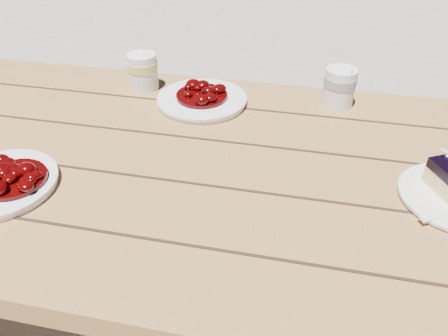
% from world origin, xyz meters
% --- Properties ---
extents(picnic_table, '(2.00, 1.55, 0.75)m').
position_xyz_m(picnic_table, '(0.00, -0.00, 0.59)').
color(picnic_table, brown).
rests_on(picnic_table, ground).
extents(main_plate, '(0.21, 0.21, 0.02)m').
position_xyz_m(main_plate, '(-0.30, -0.17, 0.76)').
color(main_plate, white).
rests_on(main_plate, picnic_table).
extents(goulash_stew, '(0.13, 0.13, 0.04)m').
position_xyz_m(goulash_stew, '(-0.27, -0.16, 0.79)').
color(goulash_stew, '#3C0202').
rests_on(goulash_stew, main_plate).
extents(coffee_cup, '(0.08, 0.08, 0.10)m').
position_xyz_m(coffee_cup, '(0.34, 0.31, 0.80)').
color(coffee_cup, white).
rests_on(coffee_cup, picnic_table).
extents(second_plate, '(0.22, 0.22, 0.02)m').
position_xyz_m(second_plate, '(-0.00, 0.25, 0.76)').
color(second_plate, white).
rests_on(second_plate, picnic_table).
extents(second_stew, '(0.13, 0.13, 0.04)m').
position_xyz_m(second_stew, '(-0.00, 0.25, 0.79)').
color(second_stew, '#3C0202').
rests_on(second_stew, second_plate).
extents(second_cup, '(0.08, 0.08, 0.10)m').
position_xyz_m(second_cup, '(-0.17, 0.30, 0.80)').
color(second_cup, white).
rests_on(second_cup, picnic_table).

